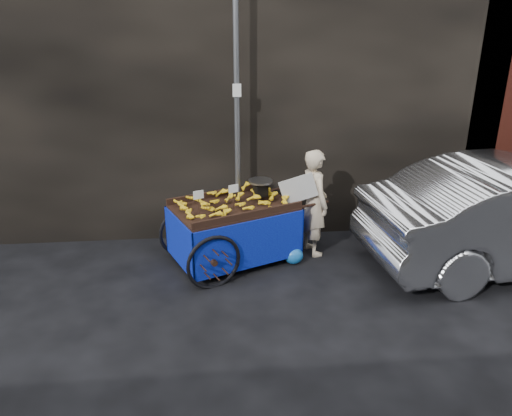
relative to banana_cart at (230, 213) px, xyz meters
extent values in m
plane|color=black|center=(-0.15, -0.70, -0.77)|extent=(80.00, 80.00, 0.00)
cube|color=black|center=(-1.15, 1.90, 1.73)|extent=(11.00, 2.00, 5.00)
cylinder|color=slate|center=(0.15, 0.60, 1.23)|extent=(0.08, 0.08, 4.00)
cube|color=white|center=(0.15, 0.55, 1.63)|extent=(0.12, 0.02, 0.18)
cube|color=black|center=(0.05, 0.02, 0.06)|extent=(1.92, 1.59, 0.06)
cube|color=black|center=(-0.14, 0.47, 0.13)|extent=(1.54, 0.68, 0.10)
cube|color=black|center=(0.24, -0.43, 0.13)|extent=(1.54, 0.68, 0.10)
cube|color=black|center=(0.88, -0.08, -0.36)|extent=(0.07, 0.07, 0.83)
cube|color=black|center=(0.56, 0.68, -0.36)|extent=(0.07, 0.07, 0.83)
cylinder|color=black|center=(1.21, 0.06, 0.06)|extent=(0.49, 0.24, 0.04)
cylinder|color=black|center=(0.89, 0.82, 0.06)|extent=(0.49, 0.24, 0.04)
torus|color=black|center=(-0.26, -0.71, -0.41)|extent=(0.73, 0.35, 0.77)
torus|color=black|center=(-0.69, 0.31, -0.41)|extent=(0.73, 0.35, 0.77)
cylinder|color=black|center=(-0.47, -0.20, -0.41)|extent=(0.50, 1.09, 0.05)
cube|color=#080996|center=(0.25, -0.47, -0.30)|extent=(1.57, 0.68, 0.70)
cube|color=#080996|center=(-0.15, 0.51, -0.30)|extent=(1.57, 0.68, 0.70)
cube|color=#080996|center=(-0.72, -0.30, -0.30)|extent=(0.44, 1.00, 0.70)
cube|color=#080996|center=(0.82, 0.34, -0.30)|extent=(0.44, 1.00, 0.70)
cube|color=black|center=(0.46, 0.25, 0.23)|extent=(0.23, 0.21, 0.17)
cylinder|color=silver|center=(0.46, 0.25, 0.38)|extent=(0.46, 0.46, 0.03)
cube|color=white|center=(-0.43, -0.30, 0.40)|extent=(0.14, 0.07, 0.11)
cube|color=white|center=(0.05, -0.10, 0.40)|extent=(0.14, 0.07, 0.11)
imported|color=beige|center=(1.25, 0.19, 0.03)|extent=(0.54, 0.67, 1.61)
cube|color=silver|center=(0.98, 0.04, 0.31)|extent=(0.59, 0.06, 0.50)
ellipsoid|color=blue|center=(0.90, -0.16, -0.65)|extent=(0.28, 0.22, 0.25)
camera|label=1|loc=(-0.25, -6.56, 2.67)|focal=35.00mm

